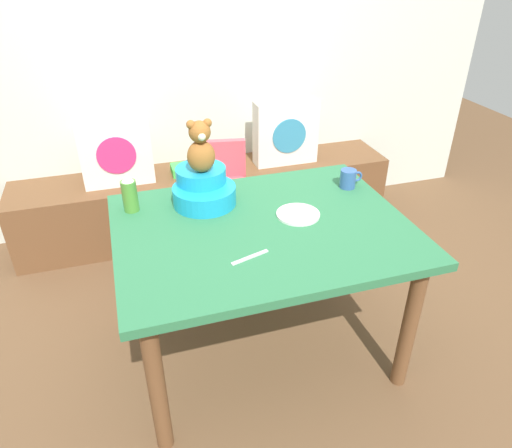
{
  "coord_description": "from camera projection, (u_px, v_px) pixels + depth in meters",
  "views": [
    {
      "loc": [
        -0.56,
        -1.69,
        1.82
      ],
      "look_at": [
        0.0,
        0.1,
        0.69
      ],
      "focal_mm": 32.94,
      "sensor_mm": 36.0,
      "label": 1
    }
  ],
  "objects": [
    {
      "name": "teddy_bear",
      "position": [
        201.0,
        148.0,
        2.12
      ],
      "size": [
        0.13,
        0.12,
        0.25
      ],
      "color": "#9A5E29",
      "rests_on": "infant_seat_teal"
    },
    {
      "name": "ketchup_bottle",
      "position": [
        130.0,
        194.0,
        2.15
      ],
      "size": [
        0.07,
        0.07,
        0.18
      ],
      "color": "#4C8C33",
      "rests_on": "dining_table"
    },
    {
      "name": "coffee_mug",
      "position": [
        348.0,
        179.0,
        2.38
      ],
      "size": [
        0.12,
        0.08,
        0.09
      ],
      "color": "#335999",
      "rests_on": "dining_table"
    },
    {
      "name": "pillow_floral_right",
      "position": [
        286.0,
        133.0,
        3.26
      ],
      "size": [
        0.44,
        0.15,
        0.44
      ],
      "color": "white",
      "rests_on": "window_bench"
    },
    {
      "name": "book_stack",
      "position": [
        186.0,
        169.0,
        3.19
      ],
      "size": [
        0.2,
        0.14,
        0.06
      ],
      "primitive_type": "cube",
      "color": "green",
      "rests_on": "window_bench"
    },
    {
      "name": "back_wall",
      "position": [
        191.0,
        35.0,
        3.03
      ],
      "size": [
        4.4,
        0.1,
        2.6
      ],
      "primitive_type": "cube",
      "color": "silver",
      "rests_on": "ground_plane"
    },
    {
      "name": "highchair",
      "position": [
        223.0,
        190.0,
        2.86
      ],
      "size": [
        0.38,
        0.49,
        0.79
      ],
      "color": "#D84C59",
      "rests_on": "ground_plane"
    },
    {
      "name": "infant_seat_teal",
      "position": [
        203.0,
        188.0,
        2.23
      ],
      "size": [
        0.3,
        0.33,
        0.16
      ],
      "color": "#1999CC",
      "rests_on": "dining_table"
    },
    {
      "name": "dining_table",
      "position": [
        263.0,
        244.0,
        2.13
      ],
      "size": [
        1.3,
        1.0,
        0.74
      ],
      "color": "#2D7247",
      "rests_on": "ground_plane"
    },
    {
      "name": "window_bench",
      "position": [
        208.0,
        200.0,
        3.36
      ],
      "size": [
        2.6,
        0.44,
        0.46
      ],
      "primitive_type": "cube",
      "color": "brown",
      "rests_on": "ground_plane"
    },
    {
      "name": "table_fork",
      "position": [
        250.0,
        257.0,
        1.86
      ],
      "size": [
        0.17,
        0.07,
        0.01
      ],
      "primitive_type": "cube",
      "rotation": [
        0.0,
        0.0,
        1.87
      ],
      "color": "silver",
      "rests_on": "dining_table"
    },
    {
      "name": "ground_plane",
      "position": [
        262.0,
        346.0,
        2.46
      ],
      "size": [
        8.0,
        8.0,
        0.0
      ],
      "primitive_type": "plane",
      "color": "brown"
    },
    {
      "name": "pillow_floral_left",
      "position": [
        116.0,
        151.0,
        2.96
      ],
      "size": [
        0.44,
        0.15,
        0.44
      ],
      "color": "white",
      "rests_on": "window_bench"
    },
    {
      "name": "dinner_plate_near",
      "position": [
        298.0,
        214.0,
        2.15
      ],
      "size": [
        0.2,
        0.2,
        0.01
      ],
      "primitive_type": "cylinder",
      "color": "white",
      "rests_on": "dining_table"
    }
  ]
}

